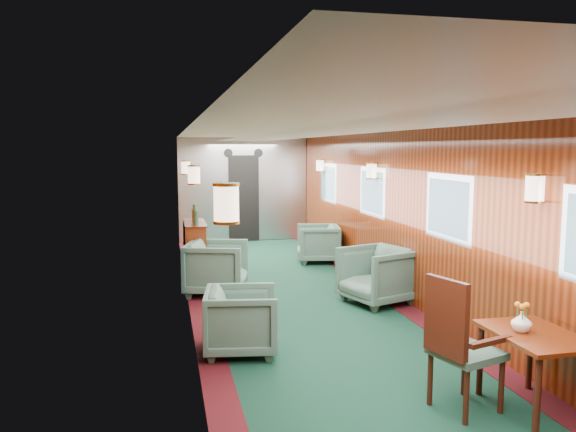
# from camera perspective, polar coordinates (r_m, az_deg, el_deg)

# --- Properties ---
(room) EXTENTS (12.00, 12.10, 2.40)m
(room) POSITION_cam_1_polar(r_m,az_deg,el_deg) (7.28, 1.78, 2.82)
(room) COLOR #0E3324
(room) RESTS_ON ground
(bulkhead) EXTENTS (2.98, 0.17, 2.39)m
(bulkhead) POSITION_cam_1_polar(r_m,az_deg,el_deg) (13.11, -4.56, 2.62)
(bulkhead) COLOR #AFB1B6
(bulkhead) RESTS_ON ground
(windows_right) EXTENTS (0.02, 8.60, 0.80)m
(windows_right) POSITION_cam_1_polar(r_m,az_deg,el_deg) (8.02, 11.70, 1.73)
(windows_right) COLOR silver
(windows_right) RESTS_ON ground
(wall_sconces) EXTENTS (2.97, 7.97, 0.25)m
(wall_sconces) POSITION_cam_1_polar(r_m,az_deg,el_deg) (7.82, 0.77, 4.24)
(wall_sconces) COLOR #FFE9C6
(wall_sconces) RESTS_ON ground
(dining_table) EXTENTS (0.63, 0.89, 0.66)m
(dining_table) POSITION_cam_1_polar(r_m,az_deg,el_deg) (5.08, 23.78, -11.96)
(dining_table) COLOR #66250D
(dining_table) RESTS_ON ground
(side_chair) EXTENTS (0.62, 0.64, 1.13)m
(side_chair) POSITION_cam_1_polar(r_m,az_deg,el_deg) (4.84, 16.82, -11.93)
(side_chair) COLOR #1B3F38
(side_chair) RESTS_ON ground
(credenza) EXTENTS (0.34, 1.08, 1.25)m
(credenza) POSITION_cam_1_polar(r_m,az_deg,el_deg) (9.23, -9.48, -3.55)
(credenza) COLOR #66250D
(credenza) RESTS_ON ground
(flower_vase) EXTENTS (0.21, 0.21, 0.17)m
(flower_vase) POSITION_cam_1_polar(r_m,az_deg,el_deg) (5.02, 22.64, -9.88)
(flower_vase) COLOR white
(flower_vase) RESTS_ON dining_table
(armchair_left_near) EXTENTS (0.86, 0.84, 0.69)m
(armchair_left_near) POSITION_cam_1_polar(r_m,az_deg,el_deg) (6.03, -4.74, -10.54)
(armchair_left_near) COLOR #1B3F38
(armchair_left_near) RESTS_ON ground
(armchair_left_far) EXTENTS (1.06, 1.05, 0.79)m
(armchair_left_far) POSITION_cam_1_polar(r_m,az_deg,el_deg) (8.40, -7.25, -5.23)
(armchair_left_far) COLOR #1B3F38
(armchair_left_far) RESTS_ON ground
(armchair_right_near) EXTENTS (1.10, 1.08, 0.79)m
(armchair_right_near) POSITION_cam_1_polar(r_m,az_deg,el_deg) (7.94, 9.03, -5.96)
(armchair_right_near) COLOR #1B3F38
(armchair_right_near) RESTS_ON ground
(armchair_right_far) EXTENTS (0.91, 0.89, 0.71)m
(armchair_right_far) POSITION_cam_1_polar(r_m,az_deg,el_deg) (10.69, 3.09, -2.79)
(armchair_right_far) COLOR #1B3F38
(armchair_right_far) RESTS_ON ground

